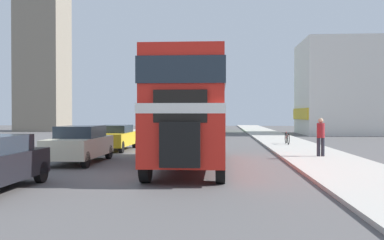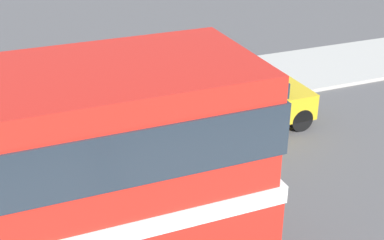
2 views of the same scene
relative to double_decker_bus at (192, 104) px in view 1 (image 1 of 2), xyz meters
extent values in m
plane|color=#565454|center=(-1.11, -2.99, -2.43)|extent=(120.00, 120.00, 0.00)
cube|color=#B7B2A8|center=(5.64, -2.99, -2.37)|extent=(3.50, 120.00, 0.12)
cube|color=red|center=(0.00, 0.02, -1.14)|extent=(2.51, 9.80, 1.57)
cube|color=white|center=(0.00, 0.02, -0.21)|extent=(2.53, 9.85, 0.29)
cube|color=red|center=(0.00, 0.02, 0.79)|extent=(2.46, 9.60, 1.72)
cube|color=#232D38|center=(0.00, 0.02, 0.87)|extent=(2.53, 9.70, 0.77)
cube|color=black|center=(0.00, -4.98, -1.22)|extent=(1.13, 0.20, 1.26)
cube|color=black|center=(0.00, -4.84, -0.16)|extent=(1.51, 0.12, 0.92)
cylinder|color=black|center=(-1.11, -4.04, -1.90)|extent=(0.28, 1.04, 1.04)
cylinder|color=black|center=(1.11, -4.04, -1.90)|extent=(0.28, 1.04, 1.04)
cylinder|color=black|center=(-1.11, 3.98, -1.90)|extent=(0.28, 1.04, 1.04)
cylinder|color=black|center=(1.11, 3.98, -1.90)|extent=(0.28, 1.04, 1.04)
cube|color=#1E602D|center=(0.13, 34.89, -1.13)|extent=(2.43, 9.79, 1.61)
cube|color=white|center=(0.13, 34.89, -0.18)|extent=(2.45, 9.83, 0.29)
cube|color=#1E602D|center=(0.13, 34.89, 0.84)|extent=(2.38, 9.59, 1.75)
cube|color=#232D38|center=(0.13, 34.89, 0.93)|extent=(2.45, 9.69, 0.79)
cube|color=black|center=(0.13, 29.89, -1.21)|extent=(1.09, 0.20, 1.29)
cube|color=black|center=(0.13, 30.03, -0.12)|extent=(1.46, 0.12, 0.93)
cylinder|color=black|center=(-0.94, 30.83, -1.90)|extent=(0.28, 1.04, 1.04)
cylinder|color=black|center=(1.21, 30.83, -1.90)|extent=(0.28, 1.04, 1.04)
cylinder|color=black|center=(-0.94, 38.84, -1.90)|extent=(0.28, 1.04, 1.04)
cylinder|color=black|center=(1.21, 38.84, -1.90)|extent=(0.28, 1.04, 1.04)
cylinder|color=black|center=(-4.23, -4.27, -2.11)|extent=(0.20, 0.64, 0.64)
cube|color=beige|center=(-4.78, 0.86, -1.75)|extent=(1.79, 4.28, 0.77)
cube|color=#232D38|center=(-4.78, 1.03, -1.12)|extent=(1.57, 2.23, 0.49)
cylinder|color=black|center=(-5.58, -0.84, -2.11)|extent=(0.20, 0.64, 0.64)
cylinder|color=black|center=(-3.99, -0.84, -2.11)|extent=(0.20, 0.64, 0.64)
cylinder|color=black|center=(-5.58, 2.55, -2.11)|extent=(0.20, 0.64, 0.64)
cylinder|color=black|center=(-3.99, 2.55, -2.11)|extent=(0.20, 0.64, 0.64)
cube|color=gold|center=(-4.86, 7.05, -1.78)|extent=(1.81, 4.36, 0.71)
cube|color=#232D38|center=(-4.86, 7.23, -1.22)|extent=(1.59, 2.27, 0.42)
cylinder|color=black|center=(-5.67, 5.32, -2.11)|extent=(0.20, 0.64, 0.64)
cylinder|color=black|center=(-4.06, 5.32, -2.11)|extent=(0.20, 0.64, 0.64)
cylinder|color=black|center=(-5.67, 8.78, -2.11)|extent=(0.20, 0.64, 0.64)
cylinder|color=black|center=(-4.06, 8.78, -2.11)|extent=(0.20, 0.64, 0.64)
cylinder|color=#282833|center=(5.58, 3.17, -1.88)|extent=(0.16, 0.16, 0.84)
cylinder|color=#282833|center=(5.78, 3.17, -1.88)|extent=(0.16, 0.16, 0.84)
cylinder|color=maroon|center=(5.68, 3.17, -1.13)|extent=(0.35, 0.35, 0.67)
sphere|color=tan|center=(5.68, 3.17, -0.68)|extent=(0.23, 0.23, 0.23)
torus|color=black|center=(5.37, 10.49, -1.95)|extent=(0.05, 0.71, 0.71)
torus|color=black|center=(5.37, 11.54, -1.95)|extent=(0.05, 0.71, 0.71)
cylinder|color=maroon|center=(5.37, 11.02, -1.80)|extent=(0.04, 1.06, 0.34)
cylinder|color=maroon|center=(5.37, 11.39, -1.74)|extent=(0.04, 0.04, 0.43)
cube|color=gray|center=(-20.08, 33.14, 8.91)|extent=(5.20, 5.20, 22.68)
cube|color=gold|center=(9.18, 27.28, -0.37)|extent=(0.12, 7.78, 1.12)
camera|label=1|loc=(1.12, -16.66, -0.37)|focal=40.00mm
camera|label=2|loc=(6.78, 1.18, 4.19)|focal=50.00mm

